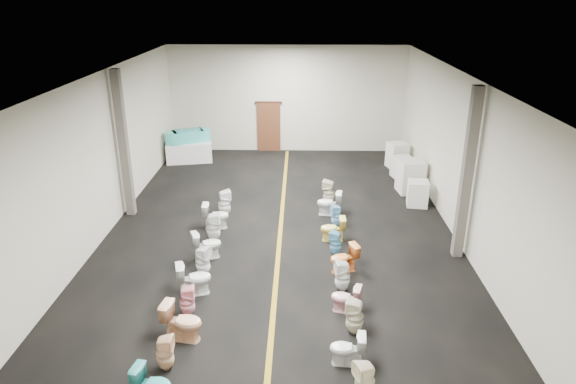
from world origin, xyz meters
The scene contains 38 objects.
floor centered at (0.00, 0.00, 0.00)m, with size 16.00×16.00×0.00m, color black.
ceiling centered at (0.00, 0.00, 4.50)m, with size 16.00×16.00×0.00m, color black.
wall_back centered at (0.00, 8.00, 2.25)m, with size 10.00×10.00×0.00m, color beige.
wall_front centered at (0.00, -8.00, 2.25)m, with size 10.00×10.00×0.00m, color beige.
wall_left centered at (-5.00, 0.00, 2.25)m, with size 16.00×16.00×0.00m, color beige.
wall_right centered at (5.00, 0.00, 2.25)m, with size 16.00×16.00×0.00m, color beige.
aisle_stripe centered at (0.00, 0.00, 0.00)m, with size 0.12×15.60×0.01m, color olive.
back_door centered at (-0.80, 7.94, 1.05)m, with size 1.00×0.10×2.10m, color #562D19.
door_frame centered at (-0.80, 7.95, 2.12)m, with size 1.15×0.08×0.10m, color #331C11.
column_left centered at (-4.75, 1.00, 2.25)m, with size 0.25×0.25×4.50m, color #59544C.
column_right centered at (4.75, -1.50, 2.25)m, with size 0.25×0.25×4.50m, color #59544C.
display_table centered at (-3.99, 6.35, 0.40)m, with size 1.82×0.91×0.81m, color white.
bathtub centered at (-3.99, 6.35, 1.07)m, with size 1.75×1.16×0.55m.
appliance_crate_a centered at (4.40, 1.89, 0.41)m, with size 0.65×0.65×0.83m, color silver.
appliance_crate_b centered at (4.40, 3.10, 0.57)m, with size 0.83×0.83×1.14m, color silver.
appliance_crate_c centered at (4.40, 4.60, 0.40)m, with size 0.70×0.70×0.79m, color silver.
appliance_crate_d centered at (4.40, 5.76, 0.50)m, with size 0.69×0.69×0.99m, color silver.
toilet_left_0 centered at (-1.91, -6.88, 0.34)m, with size 0.38×0.67×0.69m, color teal.
toilet_left_1 centered at (-1.90, -6.09, 0.36)m, with size 0.33×0.33×0.73m, color beige.
toilet_left_2 centered at (-1.77, -5.20, 0.41)m, with size 0.46×0.80×0.82m, color #E5A981.
toilet_left_3 centered at (-1.84, -4.41, 0.37)m, with size 0.33×0.34×0.73m, color pink.
toilet_left_4 centered at (-1.86, -3.54, 0.40)m, with size 0.45×0.79×0.80m, color silver.
toilet_left_5 centered at (-1.81, -2.71, 0.39)m, with size 0.36×0.36×0.79m, color white.
toilet_left_6 centered at (-1.86, -1.83, 0.39)m, with size 0.43×0.76×0.77m, color silver.
toilet_left_7 centered at (-1.85, -0.83, 0.43)m, with size 0.38×0.39×0.85m, color white.
toilet_left_8 centered at (-1.91, 0.03, 0.39)m, with size 0.43×0.76×0.77m, color white.
toilet_left_9 centered at (-1.78, 0.89, 0.43)m, with size 0.39×0.39×0.86m, color white.
toilet_right_0 centered at (1.69, -6.75, 0.39)m, with size 0.35×0.35×0.77m, color #F3E9C6.
toilet_right_1 centered at (1.47, -5.87, 0.34)m, with size 0.38×0.66×0.68m, color silver.
toilet_right_2 centered at (1.70, -4.93, 0.40)m, with size 0.36×0.37×0.80m, color beige.
toilet_right_3 centered at (1.58, -4.17, 0.33)m, with size 0.37×0.65×0.67m, color #EAA4AC.
toilet_right_4 centered at (1.57, -3.32, 0.39)m, with size 0.35×0.36×0.79m, color white.
toilet_right_5 centered at (1.68, -2.43, 0.36)m, with size 0.40×0.71×0.72m, color orange.
toilet_right_6 centered at (1.52, -1.57, 0.35)m, with size 0.31×0.32×0.69m, color #61ADCE.
toilet_right_7 centered at (1.50, -0.72, 0.35)m, with size 0.40×0.69×0.71m, color #F6D759.
toilet_right_8 centered at (1.65, 0.20, 0.35)m, with size 0.31×0.32×0.69m, color #84C3F1.
toilet_right_9 centered at (1.49, 1.05, 0.39)m, with size 0.44×0.77×0.78m, color white.
toilet_right_10 centered at (1.51, 1.88, 0.43)m, with size 0.38×0.39×0.85m, color beige.
Camera 1 is at (0.55, -13.72, 6.59)m, focal length 32.00 mm.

